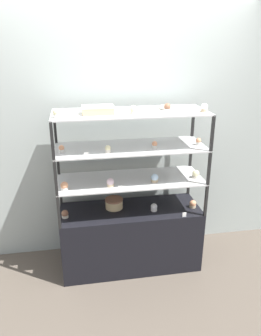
% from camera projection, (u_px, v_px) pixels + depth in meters
% --- Properties ---
extents(ground_plane, '(20.00, 20.00, 0.00)m').
position_uv_depth(ground_plane, '(130.00, 263.00, 3.38)').
color(ground_plane, brown).
extents(back_wall, '(8.00, 0.05, 2.60)m').
position_uv_depth(back_wall, '(124.00, 131.00, 3.27)').
color(back_wall, '#A8B2AD').
rests_on(back_wall, ground_plane).
extents(display_base, '(1.34, 0.50, 0.63)m').
position_uv_depth(display_base, '(130.00, 237.00, 3.27)').
color(display_base, black).
rests_on(display_base, ground_plane).
extents(display_riser_lower, '(1.34, 0.50, 0.32)m').
position_uv_depth(display_riser_lower, '(130.00, 181.00, 3.05)').
color(display_riser_lower, black).
rests_on(display_riser_lower, display_base).
extents(display_riser_middle, '(1.34, 0.50, 0.32)m').
position_uv_depth(display_riser_middle, '(130.00, 149.00, 2.93)').
color(display_riser_middle, black).
rests_on(display_riser_middle, display_riser_lower).
extents(display_riser_upper, '(1.34, 0.50, 0.32)m').
position_uv_depth(display_riser_upper, '(130.00, 114.00, 2.82)').
color(display_riser_upper, black).
rests_on(display_riser_upper, display_riser_middle).
extents(layer_cake_centerpiece, '(0.17, 0.17, 0.10)m').
position_uv_depth(layer_cake_centerpiece, '(114.00, 203.00, 3.16)').
color(layer_cake_centerpiece, '#DBBC84').
rests_on(layer_cake_centerpiece, display_base).
extents(sheet_cake_frosted, '(0.26, 0.16, 0.07)m').
position_uv_depth(sheet_cake_frosted, '(98.00, 110.00, 2.72)').
color(sheet_cake_frosted, '#DBBC84').
rests_on(sheet_cake_frosted, display_riser_upper).
extents(cupcake_0, '(0.06, 0.06, 0.07)m').
position_uv_depth(cupcake_0, '(65.00, 214.00, 3.00)').
color(cupcake_0, beige).
rests_on(cupcake_0, display_base).
extents(cupcake_1, '(0.06, 0.06, 0.07)m').
position_uv_depth(cupcake_1, '(154.00, 207.00, 3.12)').
color(cupcake_1, white).
rests_on(cupcake_1, display_base).
extents(cupcake_2, '(0.06, 0.06, 0.07)m').
position_uv_depth(cupcake_2, '(193.00, 204.00, 3.18)').
color(cupcake_2, '#CCB28C').
rests_on(cupcake_2, display_base).
extents(price_tag_0, '(0.04, 0.00, 0.04)m').
position_uv_depth(price_tag_0, '(184.00, 215.00, 3.01)').
color(price_tag_0, white).
rests_on(price_tag_0, display_base).
extents(cupcake_3, '(0.07, 0.07, 0.08)m').
position_uv_depth(cupcake_3, '(64.00, 186.00, 2.81)').
color(cupcake_3, white).
rests_on(cupcake_3, display_riser_lower).
extents(cupcake_4, '(0.07, 0.07, 0.08)m').
position_uv_depth(cupcake_4, '(110.00, 183.00, 2.88)').
color(cupcake_4, '#CCB28C').
rests_on(cupcake_4, display_riser_lower).
extents(cupcake_5, '(0.07, 0.07, 0.08)m').
position_uv_depth(cupcake_5, '(155.00, 178.00, 2.97)').
color(cupcake_5, '#CCB28C').
rests_on(cupcake_5, display_riser_lower).
extents(cupcake_6, '(0.07, 0.07, 0.08)m').
position_uv_depth(cupcake_6, '(196.00, 174.00, 3.06)').
color(cupcake_6, beige).
rests_on(cupcake_6, display_riser_lower).
extents(price_tag_1, '(0.04, 0.00, 0.04)m').
position_uv_depth(price_tag_1, '(120.00, 188.00, 2.80)').
color(price_tag_1, white).
rests_on(price_tag_1, display_riser_lower).
extents(cupcake_7, '(0.05, 0.05, 0.06)m').
position_uv_depth(cupcake_7, '(61.00, 149.00, 2.77)').
color(cupcake_7, white).
rests_on(cupcake_7, display_riser_middle).
extents(cupcake_8, '(0.05, 0.05, 0.06)m').
position_uv_depth(cupcake_8, '(108.00, 149.00, 2.76)').
color(cupcake_8, beige).
rests_on(cupcake_8, display_riser_middle).
extents(cupcake_9, '(0.05, 0.05, 0.06)m').
position_uv_depth(cupcake_9, '(155.00, 145.00, 2.87)').
color(cupcake_9, white).
rests_on(cupcake_9, display_riser_middle).
extents(cupcake_10, '(0.05, 0.05, 0.06)m').
position_uv_depth(cupcake_10, '(198.00, 142.00, 2.96)').
color(cupcake_10, white).
rests_on(cupcake_10, display_riser_middle).
extents(price_tag_2, '(0.04, 0.00, 0.04)m').
position_uv_depth(price_tag_2, '(86.00, 155.00, 2.64)').
color(price_tag_2, white).
rests_on(price_tag_2, display_riser_middle).
extents(cupcake_11, '(0.06, 0.06, 0.07)m').
position_uv_depth(cupcake_11, '(57.00, 113.00, 2.58)').
color(cupcake_11, white).
rests_on(cupcake_11, display_riser_upper).
extents(cupcake_12, '(0.06, 0.06, 0.07)m').
position_uv_depth(cupcake_12, '(134.00, 110.00, 2.70)').
color(cupcake_12, beige).
rests_on(cupcake_12, display_riser_upper).
extents(cupcake_13, '(0.06, 0.06, 0.07)m').
position_uv_depth(cupcake_13, '(167.00, 108.00, 2.80)').
color(cupcake_13, white).
rests_on(cupcake_13, display_riser_upper).
extents(cupcake_14, '(0.06, 0.06, 0.07)m').
position_uv_depth(cupcake_14, '(204.00, 108.00, 2.79)').
color(cupcake_14, '#CCB28C').
rests_on(cupcake_14, display_riser_upper).
extents(price_tag_3, '(0.04, 0.00, 0.04)m').
position_uv_depth(price_tag_3, '(123.00, 115.00, 2.58)').
color(price_tag_3, white).
rests_on(price_tag_3, display_riser_upper).
extents(donut_glazed, '(0.13, 0.13, 0.03)m').
position_uv_depth(donut_glazed, '(166.00, 107.00, 2.92)').
color(donut_glazed, '#EFE5CC').
rests_on(donut_glazed, display_riser_upper).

